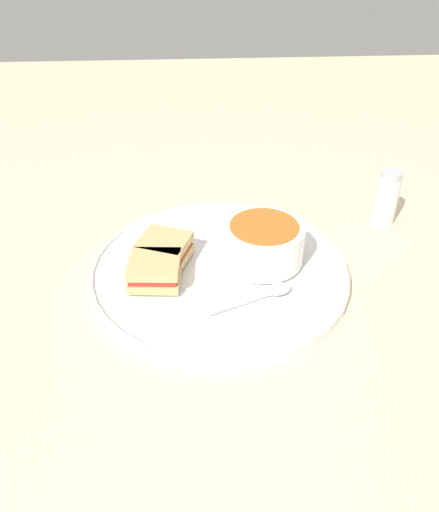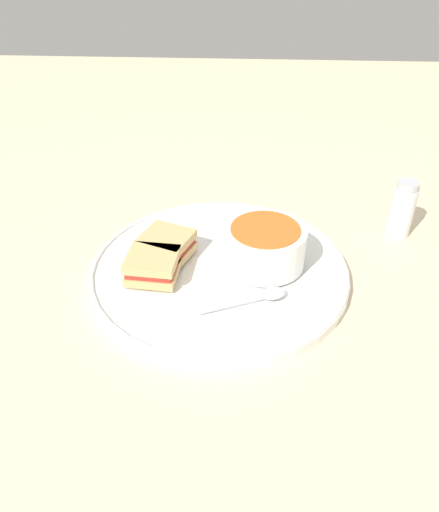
# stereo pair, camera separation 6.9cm
# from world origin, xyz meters

# --- Properties ---
(ground_plane) EXTENTS (2.40, 2.40, 0.00)m
(ground_plane) POSITION_xyz_m (0.00, 0.00, 0.00)
(ground_plane) COLOR beige
(plate) EXTENTS (0.36, 0.36, 0.02)m
(plate) POSITION_xyz_m (0.00, 0.00, 0.01)
(plate) COLOR white
(plate) RESTS_ON ground_plane
(soup_bowl) EXTENTS (0.11, 0.11, 0.06)m
(soup_bowl) POSITION_xyz_m (0.06, 0.01, 0.05)
(soup_bowl) COLOR white
(soup_bowl) RESTS_ON plate
(spoon) EXTENTS (0.12, 0.06, 0.01)m
(spoon) POSITION_xyz_m (0.06, -0.07, 0.02)
(spoon) COLOR silver
(spoon) RESTS_ON plate
(sandwich_half_near) EXTENTS (0.09, 0.08, 0.03)m
(sandwich_half_near) POSITION_xyz_m (-0.08, 0.02, 0.04)
(sandwich_half_near) COLOR tan
(sandwich_half_near) RESTS_ON plate
(sandwich_half_far) EXTENTS (0.07, 0.07, 0.03)m
(sandwich_half_far) POSITION_xyz_m (-0.09, -0.03, 0.04)
(sandwich_half_far) COLOR tan
(sandwich_half_far) RESTS_ON plate
(salt_shaker) EXTENTS (0.04, 0.04, 0.09)m
(salt_shaker) POSITION_xyz_m (0.28, 0.12, 0.05)
(salt_shaker) COLOR silver
(salt_shaker) RESTS_ON ground_plane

